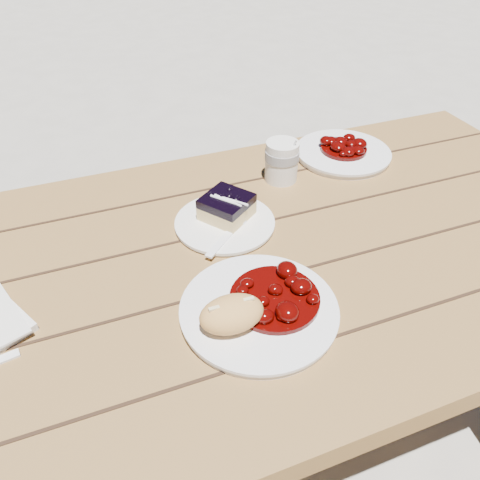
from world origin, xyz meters
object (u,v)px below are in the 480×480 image
object	(u,v)px
dessert_plate	(225,223)
picnic_table	(156,336)
coffee_cup	(282,161)
second_plate	(343,154)
main_plate	(259,311)
blueberry_cake	(227,207)
bread_roll	(232,314)

from	to	relation	value
dessert_plate	picnic_table	bearing A→B (deg)	-152.34
dessert_plate	coffee_cup	xyz separation A→B (m)	(0.18, 0.12, 0.04)
dessert_plate	second_plate	size ratio (longest dim) A/B	0.86
main_plate	coffee_cup	bearing A→B (deg)	60.45
blueberry_cake	coffee_cup	world-z (taller)	coffee_cup
picnic_table	bread_roll	bearing A→B (deg)	-58.85
main_plate	second_plate	world-z (taller)	same
dessert_plate	blueberry_cake	bearing A→B (deg)	56.31
main_plate	bread_roll	xyz separation A→B (m)	(-0.05, -0.02, 0.03)
blueberry_cake	coffee_cup	size ratio (longest dim) A/B	1.32
bread_roll	dessert_plate	bearing A→B (deg)	72.88
main_plate	second_plate	distance (m)	0.58
dessert_plate	blueberry_cake	size ratio (longest dim) A/B	1.60
main_plate	second_plate	xyz separation A→B (m)	(0.41, 0.42, 0.00)
blueberry_cake	picnic_table	bearing A→B (deg)	174.07
main_plate	coffee_cup	world-z (taller)	coffee_cup
main_plate	blueberry_cake	size ratio (longest dim) A/B	2.06
main_plate	blueberry_cake	world-z (taller)	blueberry_cake
picnic_table	blueberry_cake	bearing A→B (deg)	29.84
main_plate	blueberry_cake	distance (m)	0.27
picnic_table	coffee_cup	world-z (taller)	coffee_cup
bread_roll	blueberry_cake	size ratio (longest dim) A/B	0.83
blueberry_cake	coffee_cup	distance (m)	0.21
picnic_table	coffee_cup	distance (m)	0.48
coffee_cup	second_plate	xyz separation A→B (m)	(0.19, 0.04, -0.04)
picnic_table	dessert_plate	bearing A→B (deg)	27.66
coffee_cup	blueberry_cake	bearing A→B (deg)	-147.92
blueberry_cake	second_plate	bearing A→B (deg)	-13.32
bread_roll	coffee_cup	xyz separation A→B (m)	(0.27, 0.39, 0.00)
dessert_plate	blueberry_cake	xyz separation A→B (m)	(0.01, 0.02, 0.03)
picnic_table	coffee_cup	xyz separation A→B (m)	(0.37, 0.22, 0.21)
bread_roll	coffee_cup	world-z (taller)	coffee_cup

